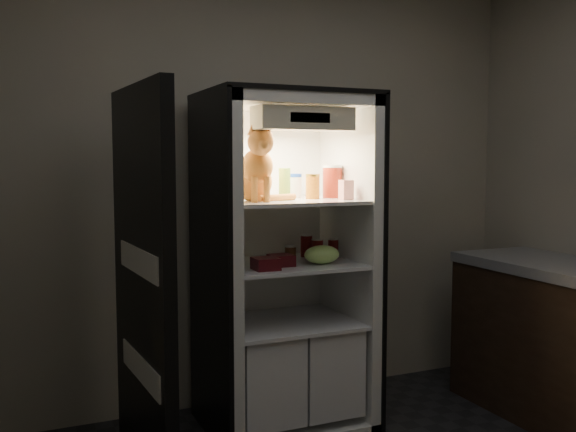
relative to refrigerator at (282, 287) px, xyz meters
name	(u,v)px	position (x,y,z in m)	size (l,w,h in m)	color
room_shell	(434,129)	(0.00, -1.38, 0.83)	(3.60, 3.60, 3.60)	white
refrigerator	(282,287)	(0.00, 0.00, 0.00)	(0.90, 0.72, 1.88)	white
fridge_door	(143,288)	(-0.85, -0.33, 0.12)	(0.12, 0.87, 1.85)	black
tabby_cat	(255,172)	(-0.20, -0.12, 0.65)	(0.34, 0.39, 0.41)	#BE6918
parmesan_shaker	(285,184)	(0.00, -0.04, 0.59)	(0.07, 0.07, 0.17)	#25892E
mayo_tub	(293,186)	(0.10, 0.07, 0.57)	(0.10, 0.10, 0.14)	white
salsa_jar	(313,186)	(0.15, -0.07, 0.57)	(0.08, 0.08, 0.14)	maroon
pepper_jar	(332,181)	(0.30, -0.02, 0.59)	(0.11, 0.11, 0.19)	#A42C15
cream_carton	(346,190)	(0.29, -0.21, 0.55)	(0.06, 0.06, 0.11)	white
soda_can_a	(306,246)	(0.19, 0.08, 0.21)	(0.07, 0.07, 0.13)	black
soda_can_b	(333,249)	(0.31, -0.03, 0.20)	(0.06, 0.06, 0.11)	black
soda_can_c	(317,250)	(0.18, -0.09, 0.21)	(0.07, 0.07, 0.12)	black
condiment_jar	(291,253)	(0.04, -0.02, 0.19)	(0.06, 0.06, 0.09)	#562E18
grape_bag	(322,255)	(0.16, -0.18, 0.20)	(0.20, 0.15, 0.10)	#84B956
berry_box_left	(266,264)	(-0.20, -0.24, 0.18)	(0.13, 0.13, 0.06)	#500D12
berry_box_right	(281,260)	(-0.07, -0.16, 0.18)	(0.12, 0.12, 0.06)	#500D12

